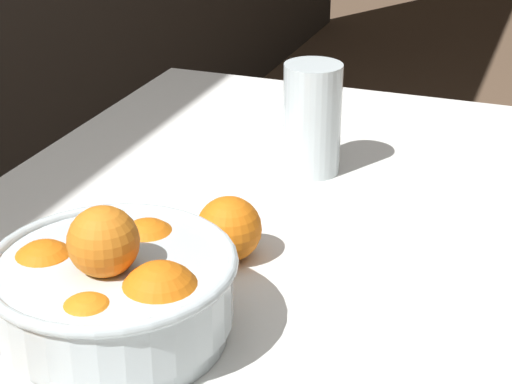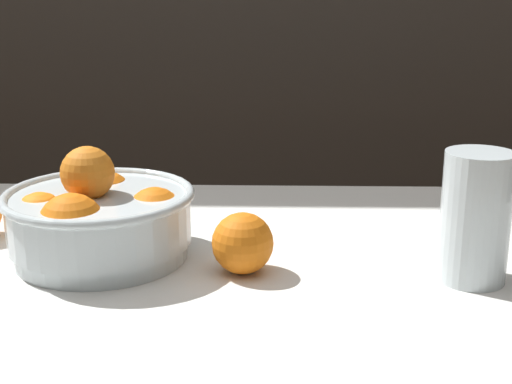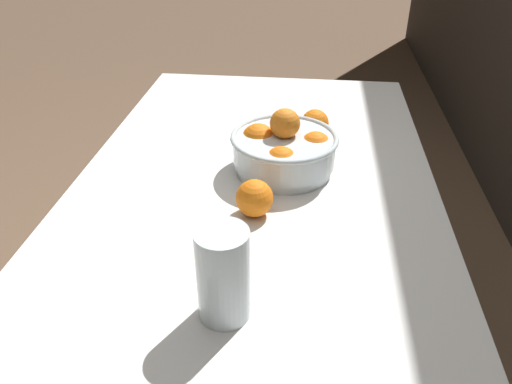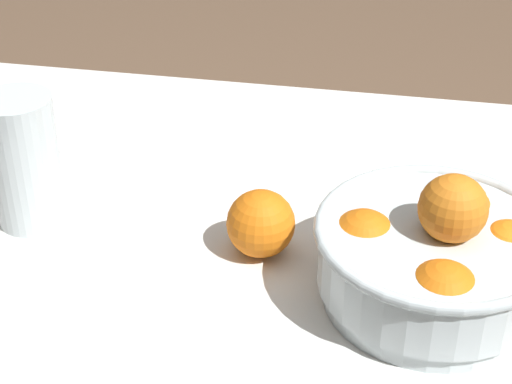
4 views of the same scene
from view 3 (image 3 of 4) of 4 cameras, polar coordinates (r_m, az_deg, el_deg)
dining_table at (r=1.12m, az=-0.46°, el=-3.28°), size 1.47×0.81×0.72m
fruit_bowl at (r=1.14m, az=3.15°, el=4.92°), size 0.24×0.24×0.15m
juice_glass at (r=0.76m, az=-3.45°, el=-9.90°), size 0.08×0.08×0.16m
orange_loose_near_bowl at (r=0.99m, az=-0.17°, el=-0.71°), size 0.08×0.08×0.08m
orange_loose_front at (r=1.32m, az=6.75°, el=7.83°), size 0.07×0.07×0.07m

